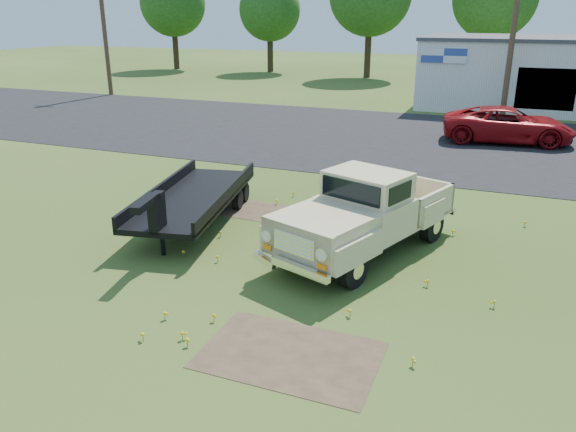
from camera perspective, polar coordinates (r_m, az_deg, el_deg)
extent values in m
plane|color=#324C18|center=(12.79, -1.09, -5.53)|extent=(140.00, 140.00, 0.00)
cube|color=black|center=(26.59, 11.67, 7.65)|extent=(90.00, 14.00, 0.02)
cube|color=#463525|center=(9.88, 0.22, -13.93)|extent=(3.00, 2.00, 0.01)
cube|color=#463525|center=(16.50, -2.77, 0.47)|extent=(2.20, 1.60, 0.01)
cube|color=silver|center=(37.81, 24.64, 12.95)|extent=(14.00, 8.00, 4.00)
cube|color=#3F3F44|center=(37.67, 25.10, 16.02)|extent=(14.20, 8.20, 0.20)
cube|color=black|center=(33.93, 24.72, 11.63)|extent=(3.00, 0.10, 2.20)
cube|color=white|center=(33.88, 15.54, 15.43)|extent=(2.50, 0.08, 0.80)
cylinder|color=#422B1E|center=(42.04, -18.17, 17.72)|extent=(0.30, 0.30, 9.00)
cylinder|color=#422B1E|center=(32.64, 21.90, 16.90)|extent=(0.30, 0.30, 9.00)
cylinder|color=#332517|center=(60.27, -11.33, 16.14)|extent=(0.56, 0.56, 3.60)
sphere|color=#1B4513|center=(60.16, -11.64, 20.43)|extent=(6.40, 6.40, 6.40)
cylinder|color=#332517|center=(56.45, -1.81, 16.07)|extent=(0.56, 0.56, 3.24)
sphere|color=#1B4513|center=(56.31, -1.86, 20.21)|extent=(5.76, 5.76, 5.76)
cylinder|color=#332517|center=(51.78, 8.09, 15.94)|extent=(0.56, 0.56, 3.96)
cylinder|color=#332517|center=(51.31, 19.64, 14.88)|extent=(0.56, 0.56, 3.78)
imported|color=maroon|center=(27.07, 21.44, 8.58)|extent=(5.84, 3.19, 1.55)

